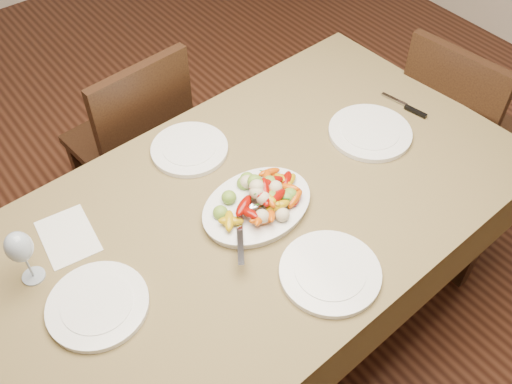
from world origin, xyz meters
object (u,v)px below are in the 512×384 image
object	(u,v)px
chair_far	(128,140)
plate_right	(370,133)
chair_right	(459,127)
plate_left	(98,305)
plate_far	(190,149)
serving_platter	(257,207)
dining_table	(256,272)
plate_near	(330,273)
wine_glass	(23,256)

from	to	relation	value
chair_far	plate_right	distance (m)	1.04
chair_right	plate_right	world-z (taller)	chair_right
chair_right	plate_right	bearing A→B (deg)	81.98
plate_left	plate_far	world-z (taller)	same
chair_far	chair_right	xyz separation A→B (m)	(1.19, -0.82, 0.00)
plate_left	plate_far	bearing A→B (deg)	33.75
serving_platter	chair_far	bearing A→B (deg)	93.40
plate_right	serving_platter	bearing A→B (deg)	-176.86
dining_table	plate_near	size ratio (longest dim) A/B	6.25
plate_far	serving_platter	bearing A→B (deg)	-86.83
plate_right	wine_glass	distance (m)	1.21
dining_table	chair_right	size ratio (longest dim) A/B	1.94
serving_platter	plate_far	world-z (taller)	serving_platter
chair_far	serving_platter	xyz separation A→B (m)	(0.05, -0.84, 0.30)
chair_far	wine_glass	xyz separation A→B (m)	(-0.61, -0.64, 0.39)
chair_right	dining_table	bearing A→B (deg)	83.24
plate_far	plate_near	world-z (taller)	same
chair_right	serving_platter	distance (m)	1.17
chair_far	plate_left	xyz separation A→B (m)	(-0.51, -0.84, 0.29)
dining_table	plate_near	world-z (taller)	plate_near
dining_table	plate_near	xyz separation A→B (m)	(0.01, -0.34, 0.39)
dining_table	plate_near	distance (m)	0.52
chair_right	plate_far	distance (m)	1.24
chair_right	serving_platter	size ratio (longest dim) A/B	2.62
dining_table	chair_right	distance (m)	1.13
plate_left	serving_platter	bearing A→B (deg)	0.70
plate_far	wine_glass	world-z (taller)	wine_glass
plate_right	wine_glass	world-z (taller)	wine_glass
plate_left	plate_far	size ratio (longest dim) A/B	1.05
chair_right	plate_right	size ratio (longest dim) A/B	3.20
plate_far	dining_table	bearing A→B (deg)	-84.95
chair_right	wine_glass	distance (m)	1.85
chair_far	chair_right	world-z (taller)	same
chair_right	plate_left	distance (m)	1.72
chair_far	plate_near	bearing A→B (deg)	88.04
plate_far	plate_near	bearing A→B (deg)	-87.05
chair_far	plate_left	bearing A→B (deg)	53.54
dining_table	serving_platter	size ratio (longest dim) A/B	5.07
plate_right	plate_near	bearing A→B (deg)	-146.06
serving_platter	plate_right	world-z (taller)	serving_platter
chair_far	plate_right	xyz separation A→B (m)	(0.59, -0.81, 0.29)
serving_platter	plate_far	xyz separation A→B (m)	(-0.02, 0.36, -0.00)
chair_right	serving_platter	world-z (taller)	chair_right
plate_right	plate_far	bearing A→B (deg)	149.68
serving_platter	wine_glass	size ratio (longest dim) A/B	1.77
dining_table	plate_far	world-z (taller)	plate_far
plate_right	plate_near	distance (m)	0.63
plate_right	plate_far	distance (m)	0.65
wine_glass	chair_far	bearing A→B (deg)	46.25
serving_platter	plate_right	size ratio (longest dim) A/B	1.22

